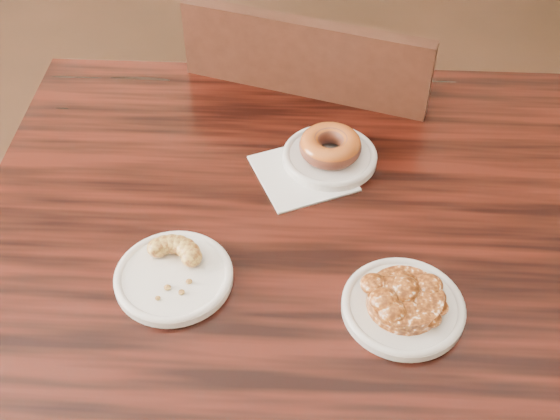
{
  "coord_description": "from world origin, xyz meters",
  "views": [
    {
      "loc": [
        0.08,
        -0.67,
        1.54
      ],
      "look_at": [
        0.09,
        0.05,
        0.8
      ],
      "focal_mm": 45.0,
      "sensor_mm": 36.0,
      "label": 1
    }
  ],
  "objects_px": {
    "chair_far": "(328,145)",
    "apple_fritter": "(405,297)",
    "cafe_table": "(291,391)",
    "glazed_donut": "(330,146)",
    "cruller_fragment": "(172,268)"
  },
  "relations": [
    {
      "from": "cafe_table",
      "to": "cruller_fragment",
      "type": "xyz_separation_m",
      "value": [
        -0.17,
        -0.04,
        0.4
      ]
    },
    {
      "from": "cafe_table",
      "to": "chair_far",
      "type": "bearing_deg",
      "value": 84.34
    },
    {
      "from": "glazed_donut",
      "to": "cafe_table",
      "type": "bearing_deg",
      "value": -106.75
    },
    {
      "from": "chair_far",
      "to": "cruller_fragment",
      "type": "xyz_separation_m",
      "value": [
        -0.27,
        -0.65,
        0.33
      ]
    },
    {
      "from": "chair_far",
      "to": "cruller_fragment",
      "type": "bearing_deg",
      "value": 87.25
    },
    {
      "from": "glazed_donut",
      "to": "cruller_fragment",
      "type": "height_order",
      "value": "glazed_donut"
    },
    {
      "from": "cafe_table",
      "to": "chair_far",
      "type": "xyz_separation_m",
      "value": [
        0.1,
        0.62,
        0.08
      ]
    },
    {
      "from": "chair_far",
      "to": "apple_fritter",
      "type": "relative_size",
      "value": 6.35
    },
    {
      "from": "apple_fritter",
      "to": "cafe_table",
      "type": "bearing_deg",
      "value": 147.9
    },
    {
      "from": "glazed_donut",
      "to": "cruller_fragment",
      "type": "relative_size",
      "value": 1.0
    },
    {
      "from": "apple_fritter",
      "to": "cruller_fragment",
      "type": "height_order",
      "value": "apple_fritter"
    },
    {
      "from": "cafe_table",
      "to": "glazed_donut",
      "type": "distance_m",
      "value": 0.47
    },
    {
      "from": "glazed_donut",
      "to": "cruller_fragment",
      "type": "xyz_separation_m",
      "value": [
        -0.24,
        -0.25,
        -0.01
      ]
    },
    {
      "from": "glazed_donut",
      "to": "apple_fritter",
      "type": "bearing_deg",
      "value": -75.14
    },
    {
      "from": "chair_far",
      "to": "apple_fritter",
      "type": "height_order",
      "value": "chair_far"
    }
  ]
}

